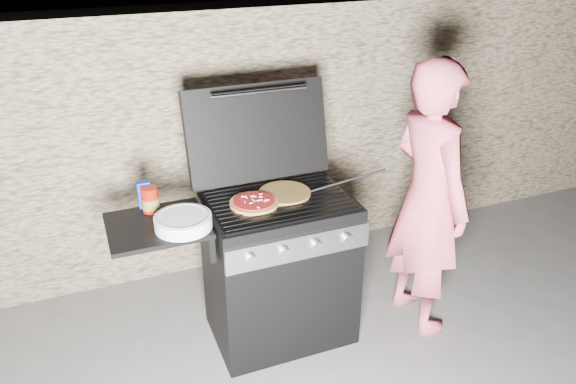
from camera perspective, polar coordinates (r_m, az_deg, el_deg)
name	(u,v)px	position (r m, az deg, el deg)	size (l,w,h in m)	color
ground	(281,330)	(3.58, -0.77, -13.87)	(50.00, 50.00, 0.00)	#64605C
stone_wall	(227,138)	(4.00, -6.26, 5.46)	(8.00, 0.35, 1.80)	tan
gas_grill	(239,278)	(3.24, -4.99, -8.73)	(1.34, 0.79, 0.91)	black
pizza_topped	(254,202)	(3.02, -3.46, -1.03)	(0.26, 0.26, 0.03)	#A87047
pizza_plain	(285,193)	(3.13, -0.34, -0.09)	(0.29, 0.29, 0.02)	#B48F46
sauce_jar	(150,199)	(3.03, -13.83, -0.74)	(0.09, 0.09, 0.14)	#8F1205
blue_carton	(144,194)	(3.09, -14.39, -0.23)	(0.07, 0.04, 0.15)	#1122A5
plate_stack	(183,222)	(2.86, -10.60, -2.99)	(0.29, 0.29, 0.07)	white
person	(428,200)	(3.35, 14.04, -0.76)	(0.61, 0.40, 1.67)	#DC546A
tongs	(347,180)	(3.21, 6.01, 1.19)	(0.01, 0.01, 0.47)	black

